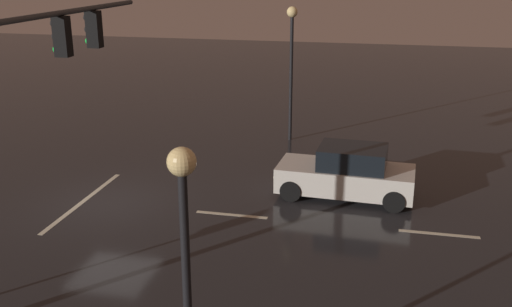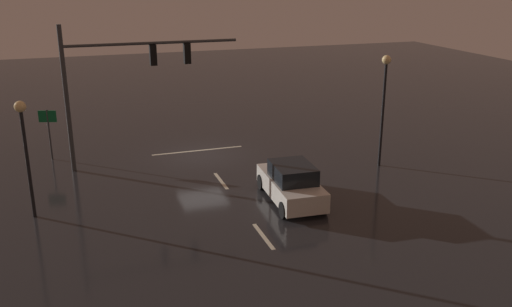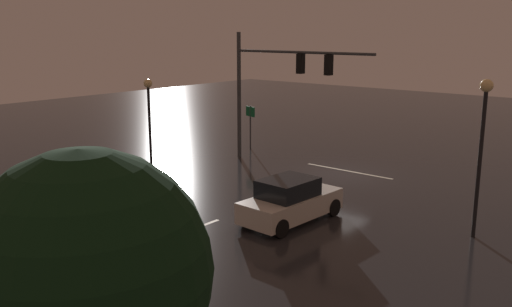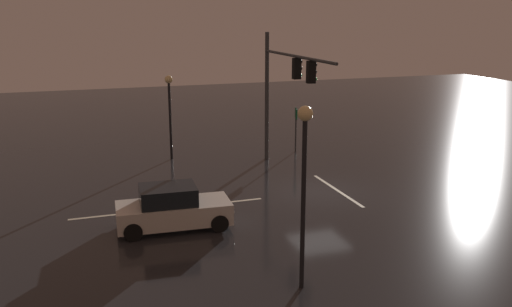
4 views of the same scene
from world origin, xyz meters
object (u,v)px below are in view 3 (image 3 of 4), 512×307
at_px(car_approaching, 290,201).
at_px(street_lamp_right_kerb, 149,106).
at_px(street_lamp_left_kerb, 483,130).
at_px(traffic_signal_assembly, 277,77).
at_px(tree_left_near, 87,275).
at_px(route_sign, 250,118).

distance_m(car_approaching, street_lamp_right_kerb, 10.76).
distance_m(car_approaching, street_lamp_left_kerb, 7.24).
xyz_separation_m(traffic_signal_assembly, car_approaching, (-6.03, 6.92, -3.95)).
relative_size(car_approaching, street_lamp_right_kerb, 0.94).
xyz_separation_m(traffic_signal_assembly, tree_left_near, (-11.97, 19.46, -0.67)).
bearing_deg(tree_left_near, car_approaching, -64.65).
bearing_deg(street_lamp_right_kerb, street_lamp_left_kerb, -176.33).
relative_size(car_approaching, street_lamp_left_kerb, 0.80).
relative_size(traffic_signal_assembly, route_sign, 3.19).
bearing_deg(car_approaching, tree_left_near, 115.35).
bearing_deg(car_approaching, street_lamp_left_kerb, -154.54).
relative_size(street_lamp_right_kerb, route_sign, 1.78).
bearing_deg(street_lamp_left_kerb, route_sign, -21.89).
height_order(traffic_signal_assembly, car_approaching, traffic_signal_assembly).
height_order(car_approaching, tree_left_near, tree_left_near).
xyz_separation_m(street_lamp_left_kerb, tree_left_near, (-0.01, 15.36, 0.24)).
relative_size(street_lamp_left_kerb, tree_left_near, 0.97).
bearing_deg(traffic_signal_assembly, street_lamp_right_kerb, 50.29).
distance_m(traffic_signal_assembly, street_lamp_right_kerb, 6.83).
bearing_deg(street_lamp_right_kerb, traffic_signal_assembly, -129.71).
bearing_deg(street_lamp_left_kerb, traffic_signal_assembly, -18.92).
relative_size(car_approaching, tree_left_near, 0.78).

